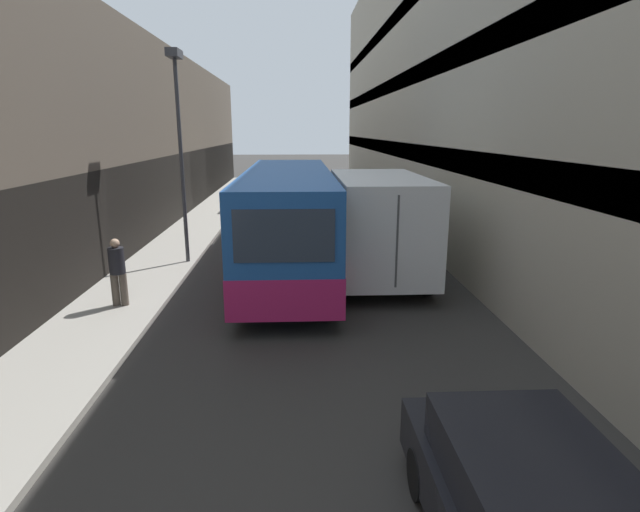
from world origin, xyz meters
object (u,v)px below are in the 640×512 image
at_px(street_lamp, 178,117).
at_px(pedestrian, 118,270).
at_px(box_truck, 375,221).
at_px(panel_van, 260,189).
at_px(bus, 289,219).

bearing_deg(street_lamp, pedestrian, -100.29).
bearing_deg(street_lamp, box_truck, -11.00).
height_order(panel_van, pedestrian, panel_van).
distance_m(box_truck, panel_van, 14.24).
relative_size(box_truck, pedestrian, 4.38).
height_order(panel_van, street_lamp, street_lamp).
relative_size(bus, panel_van, 2.38).
distance_m(pedestrian, street_lamp, 5.56).
bearing_deg(panel_van, street_lamp, -96.79).
xyz_separation_m(bus, box_truck, (2.61, -0.28, -0.03)).
height_order(bus, box_truck, bus).
xyz_separation_m(box_truck, panel_van, (-4.43, 13.52, -0.58)).
bearing_deg(street_lamp, bus, -14.75).
height_order(bus, panel_van, bus).
xyz_separation_m(panel_van, pedestrian, (-2.23, -16.52, -0.02)).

